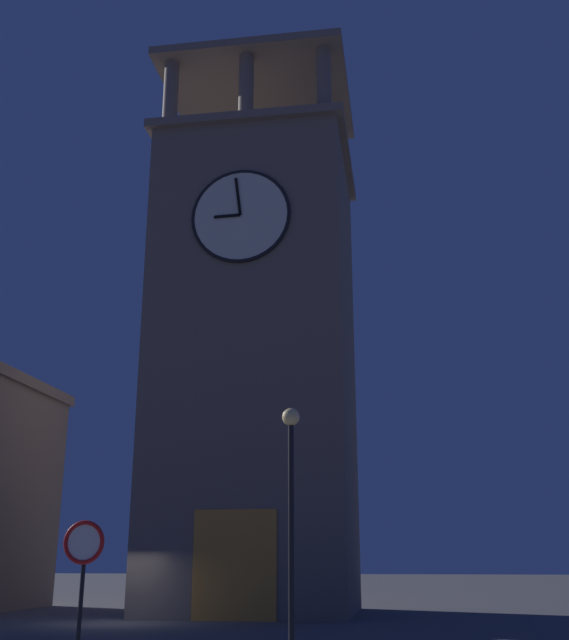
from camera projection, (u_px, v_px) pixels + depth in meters
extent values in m
plane|color=#4C4C51|center=(116.00, 623.00, 27.29)|extent=(200.00, 200.00, 0.00)
cube|color=#75665B|center=(258.00, 371.00, 35.30)|extent=(8.43, 8.42, 20.90)
cube|color=#75665B|center=(260.00, 163.00, 38.47)|extent=(9.03, 9.02, 0.40)
cylinder|color=#75665B|center=(324.00, 81.00, 35.12)|extent=(0.70, 0.70, 3.45)
cylinder|color=#75665B|center=(246.00, 88.00, 35.64)|extent=(0.70, 0.70, 3.45)
cylinder|color=#75665B|center=(171.00, 95.00, 36.16)|extent=(0.70, 0.70, 3.45)
cylinder|color=#75665B|center=(337.00, 159.00, 41.93)|extent=(0.70, 0.70, 3.45)
cylinder|color=#75665B|center=(272.00, 164.00, 42.45)|extent=(0.70, 0.70, 3.45)
cylinder|color=#75665B|center=(208.00, 169.00, 42.97)|extent=(0.70, 0.70, 3.45)
cube|color=#75665B|center=(261.00, 97.00, 39.62)|extent=(9.03, 9.02, 0.40)
cylinder|color=black|center=(261.00, 69.00, 40.11)|extent=(0.12, 0.12, 2.94)
cylinder|color=silver|center=(241.00, 216.00, 33.00)|extent=(4.19, 0.12, 4.19)
torus|color=black|center=(241.00, 216.00, 32.98)|extent=(4.35, 0.16, 4.35)
cube|color=black|center=(227.00, 216.00, 32.98)|extent=(1.15, 0.06, 0.15)
cube|color=black|center=(238.00, 196.00, 33.18)|extent=(0.35, 0.06, 1.78)
cube|color=orange|center=(235.00, 564.00, 28.85)|extent=(3.20, 0.24, 4.00)
cylinder|color=black|center=(291.00, 537.00, 18.26)|extent=(0.14, 0.14, 5.33)
sphere|color=#F9DB8C|center=(291.00, 417.00, 19.12)|extent=(0.44, 0.44, 0.44)
cylinder|color=black|center=(80.00, 611.00, 13.70)|extent=(0.08, 0.08, 2.56)
cylinder|color=white|center=(84.00, 542.00, 14.01)|extent=(0.70, 0.04, 0.70)
torus|color=red|center=(84.00, 542.00, 13.99)|extent=(0.78, 0.08, 0.78)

